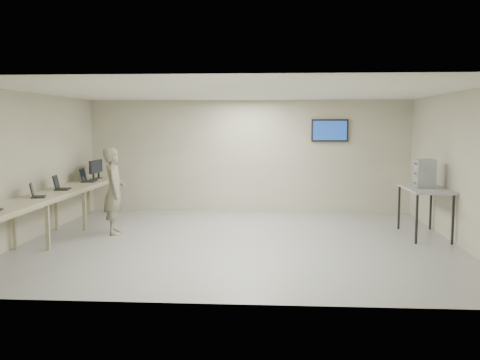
{
  "coord_description": "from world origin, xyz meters",
  "views": [
    {
      "loc": [
        0.66,
        -9.85,
        2.21
      ],
      "look_at": [
        0.0,
        0.2,
        1.15
      ],
      "focal_mm": 40.0,
      "sensor_mm": 36.0,
      "label": 1
    }
  ],
  "objects": [
    {
      "name": "soldier",
      "position": [
        -2.56,
        0.58,
        0.87
      ],
      "size": [
        0.56,
        0.72,
        1.75
      ],
      "primitive_type": "imported",
      "rotation": [
        0.0,
        0.0,
        1.81
      ],
      "color": "gray",
      "rests_on": "ground"
    },
    {
      "name": "laptop_2",
      "position": [
        -3.63,
        0.49,
        0.97
      ],
      "size": [
        0.35,
        0.4,
        0.29
      ],
      "rotation": [
        0.0,
        0.0,
        0.15
      ],
      "color": "black",
      "rests_on": "workbench"
    },
    {
      "name": "workbench",
      "position": [
        -3.59,
        0.0,
        0.83
      ],
      "size": [
        0.76,
        6.0,
        0.9
      ],
      "color": "#BEB594",
      "rests_on": "ground"
    },
    {
      "name": "monitor_near",
      "position": [
        -3.6,
        2.38,
        1.17
      ],
      "size": [
        0.2,
        0.46,
        0.45
      ],
      "color": "black",
      "rests_on": "workbench"
    },
    {
      "name": "monitor_far",
      "position": [
        -3.6,
        2.75,
        1.17
      ],
      "size": [
        0.2,
        0.46,
        0.45
      ],
      "color": "black",
      "rests_on": "workbench"
    },
    {
      "name": "side_table",
      "position": [
        3.6,
        0.75,
        0.9
      ],
      "size": [
        0.75,
        1.61,
        0.97
      ],
      "color": "#989898",
      "rests_on": "ground"
    },
    {
      "name": "laptop_3",
      "position": [
        -3.61,
        1.95,
        0.98
      ],
      "size": [
        0.35,
        0.41,
        0.31
      ],
      "rotation": [
        0.0,
        0.0,
        0.08
      ],
      "color": "black",
      "rests_on": "workbench"
    },
    {
      "name": "room",
      "position": [
        0.03,
        0.06,
        1.41
      ],
      "size": [
        8.01,
        7.01,
        2.81
      ],
      "color": "#999A95",
      "rests_on": "ground"
    },
    {
      "name": "laptop_1",
      "position": [
        -3.62,
        -0.63,
        0.97
      ],
      "size": [
        0.37,
        0.39,
        0.26
      ],
      "rotation": [
        0.0,
        0.0,
        0.34
      ],
      "color": "black",
      "rests_on": "workbench"
    },
    {
      "name": "storage_bins",
      "position": [
        3.58,
        0.75,
        1.25
      ],
      "size": [
        0.35,
        0.39,
        0.56
      ],
      "color": "#9FA6AF",
      "rests_on": "side_table"
    }
  ]
}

